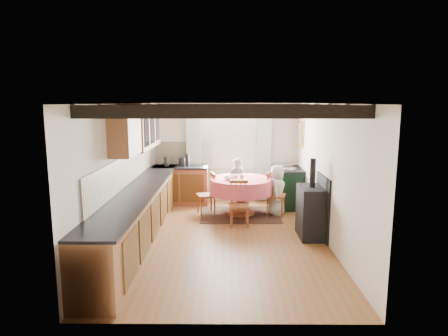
{
  "coord_description": "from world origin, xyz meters",
  "views": [
    {
      "loc": [
        0.05,
        -6.69,
        2.42
      ],
      "look_at": [
        0.0,
        0.8,
        1.15
      ],
      "focal_mm": 31.11,
      "sensor_mm": 36.0,
      "label": 1
    }
  ],
  "objects_px": {
    "chair_left": "(206,194)",
    "cup": "(242,177)",
    "chair_near": "(239,204)",
    "child_right": "(277,190)",
    "chair_right": "(276,194)",
    "dining_table": "(240,197)",
    "child_far": "(236,182)",
    "cast_iron_stove": "(312,198)",
    "aga_range": "(287,187)"
  },
  "relations": [
    {
      "from": "child_far",
      "to": "child_right",
      "type": "xyz_separation_m",
      "value": [
        0.86,
        -0.7,
        -0.03
      ]
    },
    {
      "from": "cast_iron_stove",
      "to": "child_far",
      "type": "relative_size",
      "value": 1.25
    },
    {
      "from": "child_right",
      "to": "cup",
      "type": "height_order",
      "value": "child_right"
    },
    {
      "from": "aga_range",
      "to": "child_right",
      "type": "height_order",
      "value": "child_right"
    },
    {
      "from": "dining_table",
      "to": "cup",
      "type": "distance_m",
      "value": 0.45
    },
    {
      "from": "dining_table",
      "to": "child_far",
      "type": "xyz_separation_m",
      "value": [
        -0.07,
        0.71,
        0.17
      ]
    },
    {
      "from": "cup",
      "to": "cast_iron_stove",
      "type": "bearing_deg",
      "value": -47.58
    },
    {
      "from": "dining_table",
      "to": "chair_near",
      "type": "bearing_deg",
      "value": -93.9
    },
    {
      "from": "cast_iron_stove",
      "to": "cup",
      "type": "relative_size",
      "value": 14.69
    },
    {
      "from": "dining_table",
      "to": "child_right",
      "type": "xyz_separation_m",
      "value": [
        0.79,
        0.01,
        0.15
      ]
    },
    {
      "from": "aga_range",
      "to": "child_right",
      "type": "bearing_deg",
      "value": -114.7
    },
    {
      "from": "chair_right",
      "to": "cast_iron_stove",
      "type": "relative_size",
      "value": 0.66
    },
    {
      "from": "child_right",
      "to": "chair_left",
      "type": "bearing_deg",
      "value": 103.32
    },
    {
      "from": "chair_near",
      "to": "child_right",
      "type": "distance_m",
      "value": 1.15
    },
    {
      "from": "dining_table",
      "to": "cast_iron_stove",
      "type": "distance_m",
      "value": 1.88
    },
    {
      "from": "dining_table",
      "to": "cup",
      "type": "xyz_separation_m",
      "value": [
        0.02,
        -0.07,
        0.45
      ]
    },
    {
      "from": "chair_left",
      "to": "aga_range",
      "type": "height_order",
      "value": "aga_range"
    },
    {
      "from": "dining_table",
      "to": "cast_iron_stove",
      "type": "xyz_separation_m",
      "value": [
        1.23,
        -1.39,
        0.32
      ]
    },
    {
      "from": "dining_table",
      "to": "child_far",
      "type": "bearing_deg",
      "value": 95.56
    },
    {
      "from": "dining_table",
      "to": "child_right",
      "type": "height_order",
      "value": "child_right"
    },
    {
      "from": "dining_table",
      "to": "chair_right",
      "type": "xyz_separation_m",
      "value": [
        0.76,
        -0.04,
        0.07
      ]
    },
    {
      "from": "chair_right",
      "to": "cup",
      "type": "height_order",
      "value": "chair_right"
    },
    {
      "from": "child_right",
      "to": "aga_range",
      "type": "bearing_deg",
      "value": -9.39
    },
    {
      "from": "cast_iron_stove",
      "to": "cup",
      "type": "bearing_deg",
      "value": 132.42
    },
    {
      "from": "child_right",
      "to": "chair_right",
      "type": "bearing_deg",
      "value": 163.21
    },
    {
      "from": "chair_left",
      "to": "cup",
      "type": "bearing_deg",
      "value": 64.11
    },
    {
      "from": "chair_left",
      "to": "child_right",
      "type": "xyz_separation_m",
      "value": [
        1.53,
        -0.05,
        0.1
      ]
    },
    {
      "from": "chair_near",
      "to": "chair_right",
      "type": "bearing_deg",
      "value": 39.59
    },
    {
      "from": "cast_iron_stove",
      "to": "cup",
      "type": "xyz_separation_m",
      "value": [
        -1.2,
        1.32,
        0.13
      ]
    },
    {
      "from": "child_far",
      "to": "cast_iron_stove",
      "type": "bearing_deg",
      "value": 101.94
    },
    {
      "from": "chair_right",
      "to": "aga_range",
      "type": "distance_m",
      "value": 0.84
    },
    {
      "from": "chair_left",
      "to": "cup",
      "type": "height_order",
      "value": "chair_left"
    },
    {
      "from": "aga_range",
      "to": "chair_left",
      "type": "bearing_deg",
      "value": -160.4
    },
    {
      "from": "chair_near",
      "to": "chair_right",
      "type": "relative_size",
      "value": 0.95
    },
    {
      "from": "chair_left",
      "to": "child_far",
      "type": "height_order",
      "value": "child_far"
    },
    {
      "from": "dining_table",
      "to": "chair_near",
      "type": "relative_size",
      "value": 1.48
    },
    {
      "from": "chair_near",
      "to": "chair_left",
      "type": "distance_m",
      "value": 1.09
    },
    {
      "from": "chair_near",
      "to": "cast_iron_stove",
      "type": "xyz_separation_m",
      "value": [
        1.28,
        -0.61,
        0.27
      ]
    },
    {
      "from": "dining_table",
      "to": "cup",
      "type": "height_order",
      "value": "cup"
    },
    {
      "from": "cast_iron_stove",
      "to": "cup",
      "type": "height_order",
      "value": "cast_iron_stove"
    },
    {
      "from": "chair_near",
      "to": "cast_iron_stove",
      "type": "relative_size",
      "value": 0.63
    },
    {
      "from": "chair_near",
      "to": "cast_iron_stove",
      "type": "distance_m",
      "value": 1.44
    },
    {
      "from": "cast_iron_stove",
      "to": "child_far",
      "type": "distance_m",
      "value": 2.47
    },
    {
      "from": "chair_near",
      "to": "child_far",
      "type": "bearing_deg",
      "value": 87.98
    },
    {
      "from": "dining_table",
      "to": "chair_right",
      "type": "distance_m",
      "value": 0.76
    },
    {
      "from": "cast_iron_stove",
      "to": "cup",
      "type": "distance_m",
      "value": 1.79
    },
    {
      "from": "child_far",
      "to": "chair_near",
      "type": "bearing_deg",
      "value": 70.84
    },
    {
      "from": "dining_table",
      "to": "child_far",
      "type": "distance_m",
      "value": 0.73
    },
    {
      "from": "dining_table",
      "to": "child_right",
      "type": "relative_size",
      "value": 1.21
    },
    {
      "from": "aga_range",
      "to": "cup",
      "type": "height_order",
      "value": "aga_range"
    }
  ]
}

